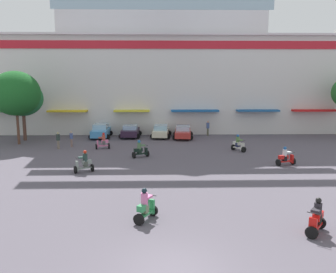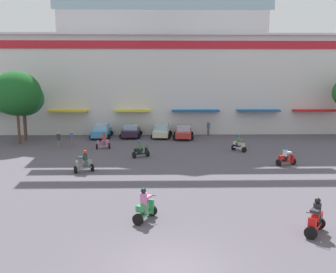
{
  "view_description": "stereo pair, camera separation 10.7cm",
  "coord_description": "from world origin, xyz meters",
  "px_view_note": "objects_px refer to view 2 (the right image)",
  "views": [
    {
      "loc": [
        -0.39,
        -10.95,
        6.44
      ],
      "look_at": [
        0.21,
        13.36,
        2.49
      ],
      "focal_mm": 37.16,
      "sensor_mm": 36.0,
      "label": 1
    },
    {
      "loc": [
        -0.28,
        -10.95,
        6.44
      ],
      "look_at": [
        0.21,
        13.36,
        2.49
      ],
      "focal_mm": 37.16,
      "sensor_mm": 36.0,
      "label": 2
    }
  ],
  "objects_px": {
    "parked_car_2": "(162,131)",
    "parked_car_3": "(184,132)",
    "scooter_rider_5": "(84,163)",
    "parked_car_1": "(131,131)",
    "scooter_rider_2": "(286,158)",
    "pedestrian_1": "(208,127)",
    "pedestrian_2": "(72,138)",
    "scooter_rider_3": "(103,142)",
    "plaza_tree_0": "(23,98)",
    "scooter_rider_1": "(239,144)",
    "plaza_tree_2": "(16,93)",
    "parked_car_0": "(101,131)",
    "scooter_rider_0": "(141,150)",
    "pedestrian_0": "(59,139)",
    "scooter_rider_4": "(145,207)",
    "scooter_rider_7": "(316,219)"
  },
  "relations": [
    {
      "from": "scooter_rider_4",
      "to": "pedestrian_1",
      "type": "bearing_deg",
      "value": 75.72
    },
    {
      "from": "parked_car_2",
      "to": "pedestrian_0",
      "type": "height_order",
      "value": "pedestrian_0"
    },
    {
      "from": "parked_car_2",
      "to": "parked_car_3",
      "type": "xyz_separation_m",
      "value": [
        2.46,
        -0.71,
        -0.0
      ]
    },
    {
      "from": "parked_car_2",
      "to": "scooter_rider_5",
      "type": "bearing_deg",
      "value": -110.06
    },
    {
      "from": "scooter_rider_7",
      "to": "parked_car_2",
      "type": "bearing_deg",
      "value": 104.36
    },
    {
      "from": "scooter_rider_1",
      "to": "scooter_rider_5",
      "type": "height_order",
      "value": "scooter_rider_5"
    },
    {
      "from": "plaza_tree_2",
      "to": "scooter_rider_2",
      "type": "bearing_deg",
      "value": -21.53
    },
    {
      "from": "parked_car_0",
      "to": "pedestrian_0",
      "type": "height_order",
      "value": "pedestrian_0"
    },
    {
      "from": "parked_car_1",
      "to": "scooter_rider_7",
      "type": "relative_size",
      "value": 2.48
    },
    {
      "from": "plaza_tree_2",
      "to": "parked_car_3",
      "type": "height_order",
      "value": "plaza_tree_2"
    },
    {
      "from": "parked_car_3",
      "to": "scooter_rider_2",
      "type": "distance_m",
      "value": 14.46
    },
    {
      "from": "parked_car_1",
      "to": "parked_car_2",
      "type": "bearing_deg",
      "value": -2.22
    },
    {
      "from": "parked_car_3",
      "to": "scooter_rider_5",
      "type": "bearing_deg",
      "value": -119.02
    },
    {
      "from": "scooter_rider_5",
      "to": "parked_car_1",
      "type": "bearing_deg",
      "value": 82.39
    },
    {
      "from": "parked_car_1",
      "to": "scooter_rider_2",
      "type": "height_order",
      "value": "scooter_rider_2"
    },
    {
      "from": "parked_car_1",
      "to": "plaza_tree_2",
      "type": "bearing_deg",
      "value": -159.71
    },
    {
      "from": "scooter_rider_2",
      "to": "parked_car_1",
      "type": "bearing_deg",
      "value": 133.76
    },
    {
      "from": "parked_car_0",
      "to": "scooter_rider_7",
      "type": "bearing_deg",
      "value": -62.25
    },
    {
      "from": "parked_car_3",
      "to": "scooter_rider_7",
      "type": "height_order",
      "value": "scooter_rider_7"
    },
    {
      "from": "parked_car_3",
      "to": "scooter_rider_5",
      "type": "xyz_separation_m",
      "value": [
        -7.96,
        -14.34,
        -0.07
      ]
    },
    {
      "from": "plaza_tree_2",
      "to": "scooter_rider_5",
      "type": "relative_size",
      "value": 4.66
    },
    {
      "from": "plaza_tree_2",
      "to": "parked_car_3",
      "type": "relative_size",
      "value": 1.65
    },
    {
      "from": "pedestrian_1",
      "to": "pedestrian_2",
      "type": "height_order",
      "value": "pedestrian_1"
    },
    {
      "from": "scooter_rider_1",
      "to": "scooter_rider_7",
      "type": "xyz_separation_m",
      "value": [
        -0.58,
        -17.3,
        0.01
      ]
    },
    {
      "from": "plaza_tree_2",
      "to": "pedestrian_2",
      "type": "height_order",
      "value": "plaza_tree_2"
    },
    {
      "from": "scooter_rider_1",
      "to": "pedestrian_0",
      "type": "bearing_deg",
      "value": 175.17
    },
    {
      "from": "scooter_rider_0",
      "to": "scooter_rider_3",
      "type": "distance_m",
      "value": 5.31
    },
    {
      "from": "parked_car_2",
      "to": "scooter_rider_1",
      "type": "relative_size",
      "value": 2.79
    },
    {
      "from": "parked_car_0",
      "to": "scooter_rider_2",
      "type": "relative_size",
      "value": 2.76
    },
    {
      "from": "parked_car_0",
      "to": "pedestrian_1",
      "type": "xyz_separation_m",
      "value": [
        12.29,
        1.17,
        0.2
      ]
    },
    {
      "from": "scooter_rider_1",
      "to": "scooter_rider_2",
      "type": "bearing_deg",
      "value": -65.93
    },
    {
      "from": "scooter_rider_3",
      "to": "plaza_tree_0",
      "type": "bearing_deg",
      "value": 151.45
    },
    {
      "from": "scooter_rider_1",
      "to": "pedestrian_0",
      "type": "height_order",
      "value": "pedestrian_0"
    },
    {
      "from": "scooter_rider_7",
      "to": "pedestrian_0",
      "type": "bearing_deg",
      "value": 130.86
    },
    {
      "from": "scooter_rider_5",
      "to": "scooter_rider_3",
      "type": "bearing_deg",
      "value": 90.27
    },
    {
      "from": "parked_car_0",
      "to": "scooter_rider_4",
      "type": "bearing_deg",
      "value": -75.83
    },
    {
      "from": "plaza_tree_0",
      "to": "plaza_tree_2",
      "type": "height_order",
      "value": "plaza_tree_2"
    },
    {
      "from": "parked_car_2",
      "to": "scooter_rider_4",
      "type": "bearing_deg",
      "value": -91.98
    },
    {
      "from": "scooter_rider_0",
      "to": "scooter_rider_4",
      "type": "xyz_separation_m",
      "value": [
        0.97,
        -13.37,
        0.05
      ]
    },
    {
      "from": "plaza_tree_2",
      "to": "scooter_rider_7",
      "type": "height_order",
      "value": "plaza_tree_2"
    },
    {
      "from": "plaza_tree_2",
      "to": "parked_car_1",
      "type": "height_order",
      "value": "plaza_tree_2"
    },
    {
      "from": "scooter_rider_3",
      "to": "scooter_rider_4",
      "type": "relative_size",
      "value": 0.98
    },
    {
      "from": "pedestrian_1",
      "to": "scooter_rider_3",
      "type": "bearing_deg",
      "value": -145.11
    },
    {
      "from": "pedestrian_0",
      "to": "plaza_tree_2",
      "type": "bearing_deg",
      "value": 151.02
    },
    {
      "from": "parked_car_0",
      "to": "parked_car_2",
      "type": "relative_size",
      "value": 1.0
    },
    {
      "from": "scooter_rider_3",
      "to": "pedestrian_0",
      "type": "xyz_separation_m",
      "value": [
        -4.18,
        0.04,
        0.27
      ]
    },
    {
      "from": "parked_car_1",
      "to": "scooter_rider_1",
      "type": "relative_size",
      "value": 2.48
    },
    {
      "from": "scooter_rider_1",
      "to": "pedestrian_2",
      "type": "distance_m",
      "value": 15.98
    },
    {
      "from": "parked_car_1",
      "to": "parked_car_3",
      "type": "xyz_separation_m",
      "value": [
        5.93,
        -0.85,
        0.0
      ]
    },
    {
      "from": "scooter_rider_5",
      "to": "pedestrian_2",
      "type": "height_order",
      "value": "scooter_rider_5"
    }
  ]
}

